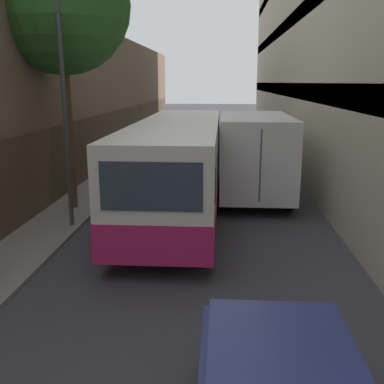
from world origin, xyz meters
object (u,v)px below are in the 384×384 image
object	(u,v)px
street_lamp	(61,51)
bus	(179,163)
box_truck	(253,152)
street_tree_left	(61,4)

from	to	relation	value
street_lamp	bus	bearing A→B (deg)	37.71
box_truck	street_tree_left	distance (m)	8.33
box_truck	street_lamp	world-z (taller)	street_lamp
bus	street_lamp	size ratio (longest dim) A/B	1.66
bus	street_lamp	bearing A→B (deg)	-142.29
street_lamp	box_truck	bearing A→B (deg)	40.47
box_truck	street_tree_left	size ratio (longest dim) A/B	0.89
street_tree_left	box_truck	bearing A→B (deg)	24.36
bus	box_truck	bearing A→B (deg)	43.36
bus	street_lamp	world-z (taller)	street_lamp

